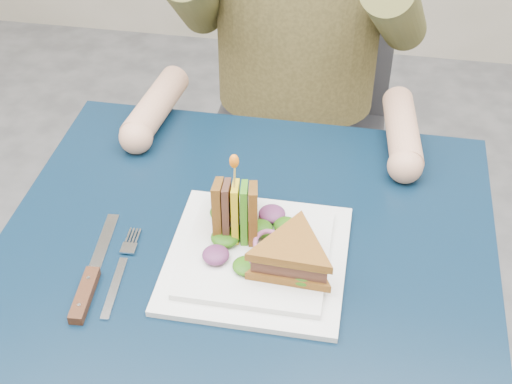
% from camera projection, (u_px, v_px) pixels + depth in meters
% --- Properties ---
extents(table, '(0.75, 0.75, 0.73)m').
position_uv_depth(table, '(241.00, 298.00, 1.10)').
color(table, black).
rests_on(table, ground).
extents(chair, '(0.42, 0.40, 0.93)m').
position_uv_depth(chair, '(299.00, 104.00, 1.72)').
color(chair, '#47474C').
rests_on(chair, ground).
extents(plate, '(0.26, 0.26, 0.02)m').
position_uv_depth(plate, '(257.00, 257.00, 1.04)').
color(plate, white).
rests_on(plate, table).
extents(sandwich_flat, '(0.15, 0.15, 0.05)m').
position_uv_depth(sandwich_flat, '(292.00, 256.00, 0.99)').
color(sandwich_flat, brown).
rests_on(sandwich_flat, plate).
extents(sandwich_upright, '(0.09, 0.15, 0.15)m').
position_uv_depth(sandwich_upright, '(235.00, 210.00, 1.05)').
color(sandwich_upright, brown).
rests_on(sandwich_upright, plate).
extents(fork, '(0.03, 0.18, 0.01)m').
position_uv_depth(fork, '(120.00, 273.00, 1.03)').
color(fork, silver).
rests_on(fork, table).
extents(knife, '(0.04, 0.22, 0.02)m').
position_uv_depth(knife, '(88.00, 285.00, 1.00)').
color(knife, silver).
rests_on(knife, table).
extents(toothpick, '(0.01, 0.01, 0.06)m').
position_uv_depth(toothpick, '(235.00, 177.00, 1.01)').
color(toothpick, tan).
rests_on(toothpick, sandwich_upright).
extents(toothpick_frill, '(0.01, 0.01, 0.02)m').
position_uv_depth(toothpick_frill, '(234.00, 161.00, 0.99)').
color(toothpick_frill, orange).
rests_on(toothpick_frill, sandwich_upright).
extents(lettuce_spill, '(0.15, 0.13, 0.02)m').
position_uv_depth(lettuce_spill, '(261.00, 242.00, 1.04)').
color(lettuce_spill, '#337A14').
rests_on(lettuce_spill, plate).
extents(onion_ring, '(0.04, 0.04, 0.02)m').
position_uv_depth(onion_ring, '(268.00, 243.00, 1.03)').
color(onion_ring, '#9E4C7A').
rests_on(onion_ring, plate).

